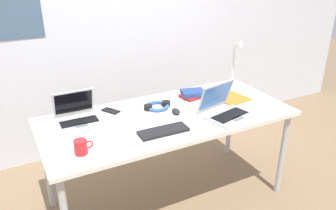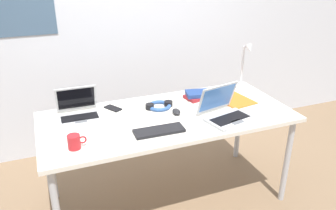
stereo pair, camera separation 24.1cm
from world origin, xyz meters
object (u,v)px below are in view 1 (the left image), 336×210
computer_mouse (176,111)px  cell_phone (111,111)px  external_keyboard (163,131)px  coffee_mug (81,147)px  laptop_center (78,116)px  desk_lamp (236,64)px  book_stack (193,94)px  headphones (157,106)px  laptop_front_left (225,110)px  paper_folder_back_left (228,97)px

computer_mouse → cell_phone: (-0.41, 0.26, -0.01)m
external_keyboard → coffee_mug: size_ratio=2.92×
laptop_center → desk_lamp: bearing=3.6°
book_stack → desk_lamp: bearing=8.7°
external_keyboard → computer_mouse: (0.21, 0.21, 0.01)m
laptop_center → external_keyboard: size_ratio=0.88×
desk_lamp → coffee_mug: desk_lamp is taller
external_keyboard → computer_mouse: 0.30m
external_keyboard → cell_phone: 0.51m
headphones → book_stack: book_stack is taller
desk_lamp → headphones: 0.84m
book_stack → laptop_center: bearing=-179.0°
laptop_center → book_stack: bearing=1.0°
laptop_front_left → paper_folder_back_left: 0.36m
desk_lamp → cell_phone: desk_lamp is taller
cell_phone → book_stack: 0.68m
computer_mouse → headphones: size_ratio=0.45×
laptop_center → paper_folder_back_left: bearing=-5.6°
computer_mouse → external_keyboard: bearing=-126.3°
cell_phone → desk_lamp: bearing=-29.3°
laptop_front_left → cell_phone: laptop_front_left is taller
cell_phone → paper_folder_back_left: (0.93, -0.18, -0.00)m
laptop_center → computer_mouse: bearing=-16.1°
book_stack → external_keyboard: bearing=-138.8°
coffee_mug → laptop_front_left: bearing=1.5°
book_stack → paper_folder_back_left: bearing=-27.7°
headphones → paper_folder_back_left: size_ratio=0.69×
desk_lamp → headphones: (-0.81, -0.13, -0.18)m
computer_mouse → headphones: (-0.08, 0.15, -0.00)m
headphones → paper_folder_back_left: bearing=-7.3°
desk_lamp → cell_phone: 1.16m
laptop_front_left → computer_mouse: (-0.29, 0.19, -0.03)m
laptop_front_left → headphones: laptop_front_left is taller
headphones → laptop_front_left: bearing=-43.0°
laptop_center → computer_mouse: size_ratio=3.02×
headphones → cell_phone: bearing=162.9°
desk_lamp → headphones: desk_lamp is taller
laptop_front_left → coffee_mug: 1.04m
computer_mouse → cell_phone: bearing=156.8°
headphones → coffee_mug: size_ratio=1.89×
book_stack → laptop_front_left: bearing=-86.7°
computer_mouse → book_stack: size_ratio=0.44×
computer_mouse → paper_folder_back_left: computer_mouse is taller
paper_folder_back_left → coffee_mug: bearing=-166.8°
headphones → computer_mouse: bearing=-62.9°
paper_folder_back_left → coffee_mug: coffee_mug is taller
computer_mouse → coffee_mug: size_ratio=0.85×
book_stack → coffee_mug: coffee_mug is taller
laptop_center → paper_folder_back_left: laptop_center is taller
coffee_mug → laptop_center: bearing=78.9°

